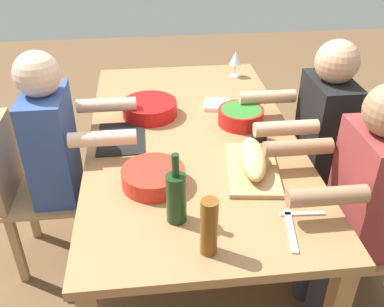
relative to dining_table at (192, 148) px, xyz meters
name	(u,v)px	position (x,y,z in m)	size (l,w,h in m)	color
ground_plane	(192,243)	(0.00, 0.00, -0.66)	(8.00, 8.00, 0.00)	brown
dining_table	(192,148)	(0.00, 0.00, 0.00)	(1.86, 1.02, 0.74)	#9E7044
diner_far_right	(358,195)	(0.51, 0.65, 0.03)	(0.41, 0.53, 1.20)	#2D2D38
chair_far_center	(342,167)	(0.00, 0.83, -0.18)	(0.40, 0.40, 0.85)	#A87F56
diner_far_center	(316,135)	(0.00, 0.65, 0.03)	(0.41, 0.53, 1.20)	#2D2D38
chair_near_center	(32,187)	(0.00, -0.83, -0.18)	(0.40, 0.40, 0.85)	#A87F56
diner_near_center	(61,150)	(0.00, -0.65, 0.03)	(0.41, 0.53, 1.20)	#2D2D38
serving_bowl_fruit	(150,108)	(-0.24, -0.20, 0.12)	(0.29, 0.29, 0.08)	red
serving_bowl_salad	(153,176)	(0.40, -0.21, 0.12)	(0.26, 0.26, 0.08)	red
serving_bowl_greens	(241,116)	(-0.09, 0.26, 0.12)	(0.24, 0.24, 0.08)	red
cutting_board	(252,169)	(0.34, 0.23, 0.09)	(0.40, 0.22, 0.02)	tan
bread_loaf	(253,158)	(0.34, 0.23, 0.14)	(0.32, 0.11, 0.09)	tan
wine_bottle	(176,197)	(0.63, -0.13, 0.18)	(0.08, 0.08, 0.29)	#193819
beer_bottle	(209,227)	(0.80, -0.03, 0.19)	(0.06, 0.06, 0.22)	brown
wine_glass	(235,59)	(-0.73, 0.36, 0.19)	(0.08, 0.08, 0.17)	silver
fork_far_right	(302,214)	(0.65, 0.35, 0.08)	(0.02, 0.17, 0.01)	silver
cup_far_center	(259,133)	(0.09, 0.32, 0.12)	(0.08, 0.08, 0.08)	black
placemat_near_center	(121,138)	(0.00, -0.35, 0.08)	(0.32, 0.23, 0.01)	black
carving_knife	(291,230)	(0.74, 0.28, 0.08)	(0.23, 0.02, 0.01)	silver
napkin_stack	(217,105)	(-0.30, 0.18, 0.09)	(0.14, 0.14, 0.02)	white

